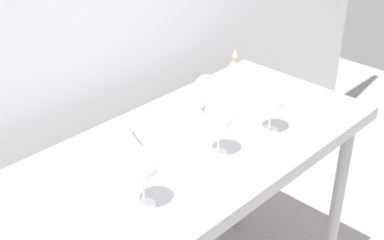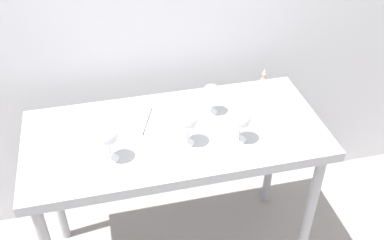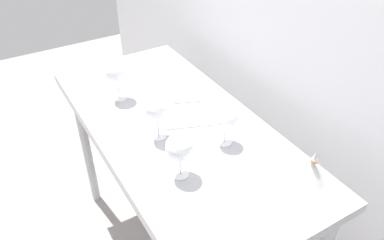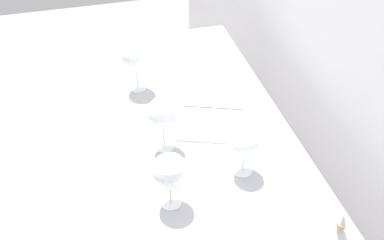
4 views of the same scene
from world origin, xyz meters
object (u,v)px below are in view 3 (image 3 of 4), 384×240
Objects in this scene: tasting_sheet_upper at (246,175)px; wine_glass_near_center at (157,108)px; wine_glass_far_right at (226,120)px; decanter_funnel at (311,171)px; tasting_sheet_lower at (150,79)px; open_notebook at (185,104)px; wine_glass_near_right at (180,148)px; wine_glass_near_left at (116,72)px.

wine_glass_near_center is at bearing -162.40° from tasting_sheet_upper.
wine_glass_near_center is 1.18× the size of wine_glass_far_right.
wine_glass_near_center is 0.60m from decanter_funnel.
wine_glass_far_right is 0.64× the size of tasting_sheet_upper.
wine_glass_far_right is 1.24× the size of decanter_funnel.
wine_glass_near_center is 0.87× the size of tasting_sheet_lower.
tasting_sheet_upper is 0.22m from decanter_funnel.
open_notebook is (-0.31, 0.00, -0.11)m from wine_glass_far_right.
wine_glass_near_right is at bearing -74.00° from wine_glass_far_right.
wine_glass_far_right reaches higher than open_notebook.
tasting_sheet_upper is (0.70, 0.19, -0.14)m from wine_glass_near_left.
decanter_funnel reaches higher than open_notebook.
decanter_funnel is at bearing 55.55° from wine_glass_near_right.
wine_glass_near_center is 0.28m from open_notebook.
tasting_sheet_upper is (0.36, 0.17, -0.13)m from wine_glass_near_center.
tasting_sheet_upper is 1.15× the size of tasting_sheet_lower.
open_notebook is at bearing 168.26° from tasting_sheet_upper.
tasting_sheet_upper is (0.19, -0.04, -0.11)m from wine_glass_far_right.
open_notebook is at bearing 179.95° from wine_glass_far_right.
open_notebook is 0.65m from decanter_funnel.
wine_glass_near_center reaches higher than wine_glass_near_right.
wine_glass_near_left is 0.74m from tasting_sheet_upper.
wine_glass_near_right is 0.70× the size of tasting_sheet_upper.
decanter_funnel is (0.13, 0.17, 0.04)m from tasting_sheet_upper.
wine_glass_near_center is 0.41m from tasting_sheet_upper.
wine_glass_far_right is 0.73× the size of tasting_sheet_lower.
wine_glass_far_right is 0.22m from tasting_sheet_upper.
wine_glass_near_left reaches higher than tasting_sheet_lower.
wine_glass_near_right is at bearing -11.19° from open_notebook.
wine_glass_near_left is at bearing -156.24° from decanter_funnel.
open_notebook reaches higher than tasting_sheet_lower.
decanter_funnel is (0.25, 0.37, -0.08)m from wine_glass_near_right.
wine_glass_near_right is 0.46m from open_notebook.
wine_glass_near_left is 0.91m from decanter_funnel.
tasting_sheet_lower is at bearing -176.29° from wine_glass_far_right.
tasting_sheet_lower is at bearing 158.84° from wine_glass_near_center.
wine_glass_near_left reaches higher than tasting_sheet_upper.
wine_glass_far_right is 0.33m from open_notebook.
wine_glass_near_center is at bearing 4.39° from wine_glass_near_left.
decanter_funnel is (0.49, 0.34, -0.09)m from wine_glass_near_center.
tasting_sheet_lower is (-0.66, 0.20, -0.12)m from wine_glass_near_right.
wine_glass_near_left is 1.49× the size of decanter_funnel.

